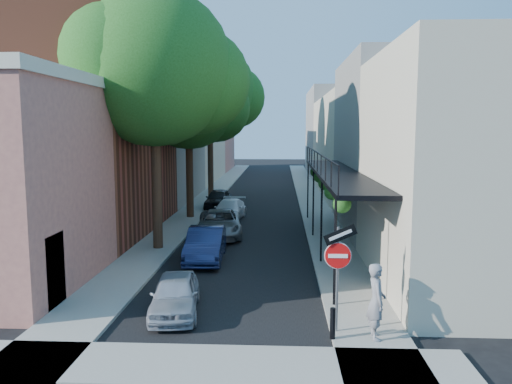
# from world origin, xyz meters

# --- Properties ---
(ground) EXTENTS (160.00, 160.00, 0.00)m
(ground) POSITION_xyz_m (0.00, 0.00, 0.00)
(ground) COLOR black
(ground) RESTS_ON ground
(road_surface) EXTENTS (6.00, 64.00, 0.01)m
(road_surface) POSITION_xyz_m (0.00, 30.00, 0.01)
(road_surface) COLOR black
(road_surface) RESTS_ON ground
(sidewalk_left) EXTENTS (2.00, 64.00, 0.12)m
(sidewalk_left) POSITION_xyz_m (-4.00, 30.00, 0.06)
(sidewalk_left) COLOR gray
(sidewalk_left) RESTS_ON ground
(sidewalk_right) EXTENTS (2.00, 64.00, 0.12)m
(sidewalk_right) POSITION_xyz_m (4.00, 30.00, 0.06)
(sidewalk_right) COLOR gray
(sidewalk_right) RESTS_ON ground
(sidewalk_cross) EXTENTS (12.00, 2.00, 0.12)m
(sidewalk_cross) POSITION_xyz_m (0.00, -1.00, 0.06)
(sidewalk_cross) COLOR gray
(sidewalk_cross) RESTS_ON ground
(buildings_left) EXTENTS (10.10, 59.10, 12.00)m
(buildings_left) POSITION_xyz_m (-9.30, 28.76, 4.94)
(buildings_left) COLOR tan
(buildings_left) RESTS_ON ground
(buildings_right) EXTENTS (9.80, 55.00, 10.00)m
(buildings_right) POSITION_xyz_m (8.99, 29.49, 4.42)
(buildings_right) COLOR beige
(buildings_right) RESTS_ON ground
(sign_post) EXTENTS (0.89, 0.17, 2.99)m
(sign_post) POSITION_xyz_m (3.16, 0.97, 2.04)
(sign_post) COLOR #595B60
(sign_post) RESTS_ON ground
(bollard) EXTENTS (0.14, 0.14, 0.80)m
(bollard) POSITION_xyz_m (3.00, 0.50, 0.52)
(bollard) COLOR black
(bollard) RESTS_ON sidewalk_right
(oak_near) EXTENTS (7.48, 6.80, 11.42)m
(oak_near) POSITION_xyz_m (-3.37, 10.26, 7.88)
(oak_near) COLOR black
(oak_near) RESTS_ON ground
(oak_mid) EXTENTS (6.60, 6.00, 10.20)m
(oak_mid) POSITION_xyz_m (-3.42, 18.23, 7.06)
(oak_mid) COLOR black
(oak_mid) RESTS_ON ground
(oak_far) EXTENTS (7.70, 7.00, 11.90)m
(oak_far) POSITION_xyz_m (-3.35, 27.27, 8.26)
(oak_far) COLOR black
(oak_far) RESTS_ON ground
(parked_car_a) EXTENTS (1.77, 3.51, 1.15)m
(parked_car_a) POSITION_xyz_m (-1.40, 2.35, 0.57)
(parked_car_a) COLOR #9AA0AB
(parked_car_a) RESTS_ON ground
(parked_car_b) EXTENTS (1.61, 4.17, 1.35)m
(parked_car_b) POSITION_xyz_m (-1.40, 8.35, 0.68)
(parked_car_b) COLOR #172048
(parked_car_b) RESTS_ON ground
(parked_car_c) EXTENTS (2.65, 4.93, 1.31)m
(parked_car_c) POSITION_xyz_m (-1.40, 13.06, 0.66)
(parked_car_c) COLOR slate
(parked_car_c) RESTS_ON ground
(parked_car_d) EXTENTS (1.97, 4.21, 1.19)m
(parked_car_d) POSITION_xyz_m (-1.40, 17.78, 0.59)
(parked_car_d) COLOR white
(parked_car_d) RESTS_ON ground
(parked_car_e) EXTENTS (1.67, 3.91, 1.32)m
(parked_car_e) POSITION_xyz_m (-2.60, 22.05, 0.66)
(parked_car_e) COLOR black
(parked_car_e) RESTS_ON ground
(pedestrian) EXTENTS (0.48, 0.71, 1.94)m
(pedestrian) POSITION_xyz_m (4.09, 0.59, 1.09)
(pedestrian) COLOR gray
(pedestrian) RESTS_ON sidewalk_right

